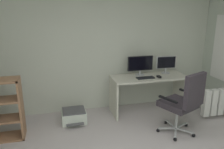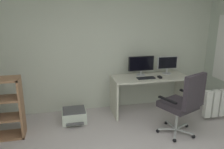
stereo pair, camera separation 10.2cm
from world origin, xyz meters
TOP-DOWN VIEW (x-y plane):
  - wall_back at (0.00, 2.78)m, footprint 4.85×0.10m
  - desk at (0.95, 2.33)m, footprint 1.48×0.59m
  - monitor_main at (0.81, 2.45)m, footprint 0.51×0.18m
  - monitor_secondary at (1.36, 2.45)m, footprint 0.41×0.18m
  - keyboard at (0.83, 2.22)m, footprint 0.34×0.13m
  - computer_mouse at (1.10, 2.20)m, footprint 0.06×0.10m
  - office_chair at (1.13, 1.35)m, footprint 0.66×0.70m
  - printer at (-0.55, 2.23)m, footprint 0.44×0.47m

SIDE VIEW (x-z plane):
  - printer at x=-0.55m, z-range 0.00..0.23m
  - desk at x=0.95m, z-range 0.18..0.92m
  - office_chair at x=1.13m, z-range 0.06..1.14m
  - keyboard at x=0.83m, z-range 0.74..0.76m
  - computer_mouse at x=1.10m, z-range 0.74..0.78m
  - monitor_secondary at x=1.36m, z-range 0.77..1.12m
  - monitor_main at x=0.81m, z-range 0.77..1.15m
  - wall_back at x=0.00m, z-range 0.00..2.61m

